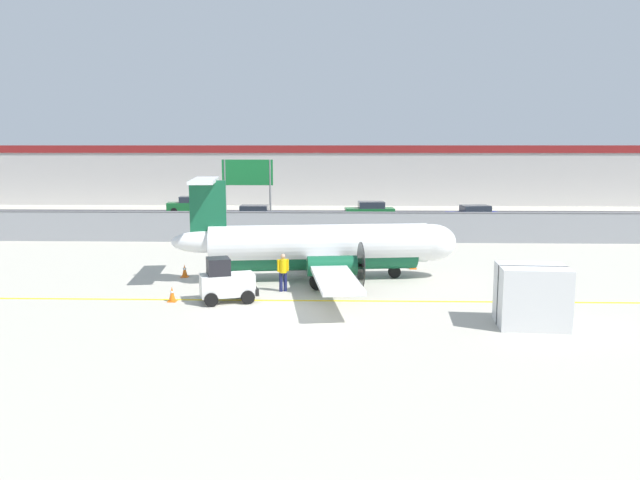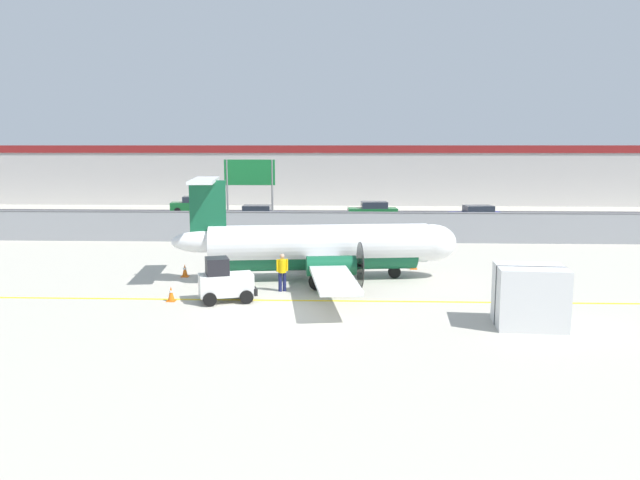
% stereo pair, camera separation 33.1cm
% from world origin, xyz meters
% --- Properties ---
extents(ground_plane, '(140.00, 140.00, 0.01)m').
position_xyz_m(ground_plane, '(0.00, 2.00, 0.00)').
color(ground_plane, '#B7B2A3').
extents(perimeter_fence, '(98.00, 0.10, 2.10)m').
position_xyz_m(perimeter_fence, '(0.00, 18.00, 1.12)').
color(perimeter_fence, gray).
rests_on(perimeter_fence, ground).
extents(parking_lot_strip, '(98.00, 17.00, 0.12)m').
position_xyz_m(parking_lot_strip, '(0.00, 29.50, 0.06)').
color(parking_lot_strip, '#38383A').
rests_on(parking_lot_strip, ground).
extents(background_building, '(91.00, 8.10, 6.50)m').
position_xyz_m(background_building, '(0.00, 47.99, 3.26)').
color(background_building, '#BCB7B2').
rests_on(background_building, ground).
extents(commuter_airplane, '(13.87, 16.07, 4.92)m').
position_xyz_m(commuter_airplane, '(0.96, 6.23, 1.60)').
color(commuter_airplane, white).
rests_on(commuter_airplane, ground).
extents(baggage_tug, '(2.56, 1.96, 1.88)m').
position_xyz_m(baggage_tug, '(-3.04, 1.69, 0.86)').
color(baggage_tug, silver).
rests_on(baggage_tug, ground).
extents(ground_crew_worker, '(0.54, 0.44, 1.70)m').
position_xyz_m(ground_crew_worker, '(-0.83, 3.68, 0.95)').
color(ground_crew_worker, '#191E4C').
rests_on(ground_crew_worker, ground).
extents(cargo_container, '(2.55, 2.18, 2.20)m').
position_xyz_m(cargo_container, '(8.61, -1.43, 1.10)').
color(cargo_container, silver).
rests_on(cargo_container, ground).
extents(traffic_cone_near_left, '(0.36, 0.36, 0.64)m').
position_xyz_m(traffic_cone_near_left, '(-5.31, 1.68, 0.31)').
color(traffic_cone_near_left, orange).
rests_on(traffic_cone_near_left, ground).
extents(traffic_cone_near_right, '(0.36, 0.36, 0.64)m').
position_xyz_m(traffic_cone_near_right, '(5.60, 9.01, 0.31)').
color(traffic_cone_near_right, orange).
rests_on(traffic_cone_near_right, ground).
extents(traffic_cone_far_left, '(0.36, 0.36, 0.64)m').
position_xyz_m(traffic_cone_far_left, '(-5.99, 6.58, 0.31)').
color(traffic_cone_far_left, orange).
rests_on(traffic_cone_far_left, ground).
extents(parked_car_0, '(4.38, 2.42, 1.58)m').
position_xyz_m(parked_car_0, '(-12.43, 35.10, 0.89)').
color(parked_car_0, '#19662D').
rests_on(parked_car_0, parking_lot_strip).
extents(parked_car_1, '(4.22, 2.04, 1.58)m').
position_xyz_m(parked_car_1, '(-5.04, 26.37, 0.89)').
color(parked_car_1, navy).
rests_on(parked_car_1, parking_lot_strip).
extents(parked_car_2, '(4.30, 2.21, 1.58)m').
position_xyz_m(parked_car_2, '(4.37, 30.13, 0.89)').
color(parked_car_2, '#19662D').
rests_on(parked_car_2, parking_lot_strip).
extents(parked_car_3, '(4.39, 2.43, 1.58)m').
position_xyz_m(parked_car_3, '(12.60, 26.94, 0.89)').
color(parked_car_3, navy).
rests_on(parked_car_3, parking_lot_strip).
extents(highway_sign, '(3.60, 0.14, 5.50)m').
position_xyz_m(highway_sign, '(-4.78, 20.36, 4.14)').
color(highway_sign, slate).
rests_on(highway_sign, ground).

